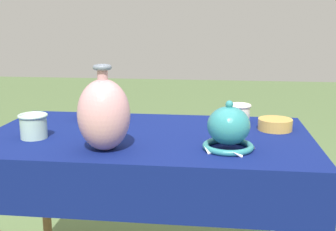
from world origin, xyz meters
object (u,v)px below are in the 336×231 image
(vase_dome_bell, at_px, (229,130))
(cup_wide_ivory, at_px, (239,113))
(mosaic_tile_box, at_px, (101,108))
(cup_wide_celadon, at_px, (33,125))
(pot_squat_ochre, at_px, (275,124))
(vase_tall_bulbous, at_px, (104,114))

(vase_dome_bell, relative_size, cup_wide_ivory, 1.91)
(mosaic_tile_box, bearing_deg, cup_wide_celadon, -110.77)
(mosaic_tile_box, distance_m, cup_wide_ivory, 0.63)
(cup_wide_ivory, bearing_deg, cup_wide_celadon, -156.80)
(cup_wide_ivory, distance_m, pot_squat_ochre, 0.18)
(pot_squat_ochre, bearing_deg, vase_tall_bulbous, -151.16)
(mosaic_tile_box, xyz_separation_m, cup_wide_celadon, (-0.17, -0.35, 0.00))
(vase_dome_bell, xyz_separation_m, pot_squat_ochre, (0.20, 0.29, -0.05))
(vase_tall_bulbous, relative_size, pot_squat_ochre, 2.14)
(cup_wide_celadon, bearing_deg, mosaic_tile_box, 63.97)
(cup_wide_celadon, distance_m, pot_squat_ochre, 0.98)
(cup_wide_ivory, xyz_separation_m, pot_squat_ochre, (0.14, -0.11, -0.02))
(cup_wide_celadon, height_order, pot_squat_ochre, cup_wide_celadon)
(cup_wide_ivory, bearing_deg, pot_squat_ochre, -36.69)
(pot_squat_ochre, bearing_deg, cup_wide_celadon, -165.90)
(vase_dome_bell, height_order, cup_wide_ivory, vase_dome_bell)
(mosaic_tile_box, bearing_deg, vase_dome_bell, -30.08)
(vase_tall_bulbous, bearing_deg, pot_squat_ochre, 28.84)
(vase_tall_bulbous, bearing_deg, cup_wide_celadon, 160.45)
(vase_tall_bulbous, height_order, mosaic_tile_box, vase_tall_bulbous)
(cup_wide_celadon, xyz_separation_m, cup_wide_ivory, (0.80, 0.34, -0.01))
(mosaic_tile_box, bearing_deg, vase_tall_bulbous, -67.79)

